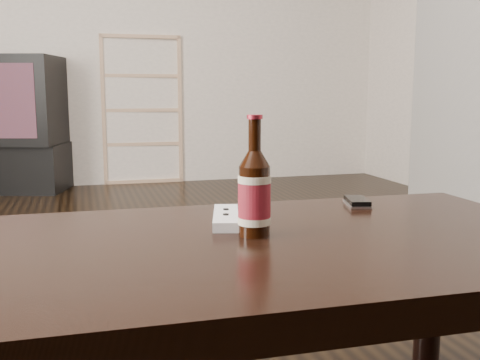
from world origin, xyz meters
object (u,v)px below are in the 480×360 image
object	(u,v)px
tv_stand	(5,167)
coffee_table	(280,268)
remote	(226,218)
tv	(1,100)
bookshelf	(140,107)
phone	(357,202)
beer_bottle	(254,194)

from	to	relation	value
tv_stand	coffee_table	size ratio (longest dim) A/B	0.72
remote	tv	bearing A→B (deg)	119.05
bookshelf	phone	world-z (taller)	bookshelf
bookshelf	tv	bearing A→B (deg)	-165.51
phone	bookshelf	bearing A→B (deg)	107.47
coffee_table	beer_bottle	xyz separation A→B (m)	(-0.04, 0.03, 0.15)
tv	coffee_table	xyz separation A→B (m)	(0.94, -3.56, -0.29)
tv_stand	coffee_table	world-z (taller)	coffee_table
remote	beer_bottle	bearing A→B (deg)	-63.20
phone	tv_stand	bearing A→B (deg)	125.06
coffee_table	beer_bottle	size ratio (longest dim) A/B	5.15
coffee_table	beer_bottle	bearing A→B (deg)	141.90
bookshelf	coffee_table	size ratio (longest dim) A/B	0.96
tv	bookshelf	world-z (taller)	bookshelf
tv	phone	xyz separation A→B (m)	(1.25, -3.31, -0.22)
bookshelf	beer_bottle	distance (m)	3.78
tv_stand	remote	distance (m)	3.53
tv	coffee_table	size ratio (longest dim) A/B	0.79
phone	coffee_table	bearing A→B (deg)	-125.47
tv	tv_stand	bearing A→B (deg)	90.00
tv_stand	bookshelf	xyz separation A→B (m)	(1.06, 0.25, 0.45)
bookshelf	remote	world-z (taller)	bookshelf
coffee_table	remote	size ratio (longest dim) A/B	6.17
beer_bottle	remote	world-z (taller)	beer_bottle
phone	remote	world-z (taller)	remote
tv_stand	phone	size ratio (longest dim) A/B	8.03
bookshelf	tv_stand	bearing A→B (deg)	-165.58
bookshelf	coffee_table	xyz separation A→B (m)	(-0.11, -3.81, -0.22)
tv_stand	beer_bottle	distance (m)	3.66
beer_bottle	phone	xyz separation A→B (m)	(0.34, 0.22, -0.08)
tv_stand	coffee_table	distance (m)	3.69
tv_stand	bookshelf	world-z (taller)	bookshelf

